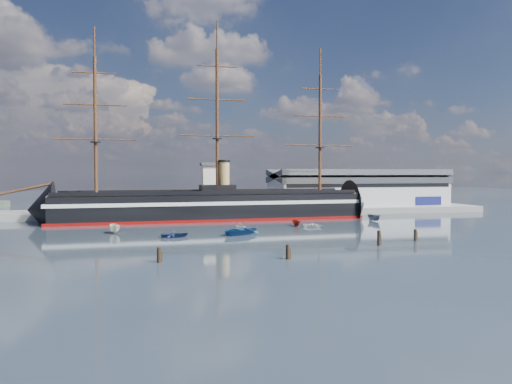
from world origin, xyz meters
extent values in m
plane|color=#1C242F|center=(0.00, 40.00, 0.00)|extent=(600.00, 600.00, 0.00)
cube|color=slate|center=(10.00, 76.00, 0.00)|extent=(180.00, 18.00, 2.00)
cube|color=#B7BABC|center=(58.00, 80.00, 7.00)|extent=(62.00, 20.00, 10.00)
cube|color=#3F4247|center=(58.00, 80.00, 12.60)|extent=(63.00, 21.00, 2.00)
cube|color=silver|center=(3.00, 73.00, 9.00)|extent=(4.00, 4.00, 14.00)
cube|color=#3F4247|center=(3.00, 73.00, 16.50)|extent=(5.00, 5.00, 1.00)
cube|color=black|center=(1.63, 60.00, 4.00)|extent=(88.55, 19.39, 7.00)
cube|color=silver|center=(1.63, 60.00, 5.20)|extent=(90.56, 19.71, 1.00)
cube|color=#6F0705|center=(1.63, 60.00, 0.35)|extent=(90.56, 19.67, 0.90)
cone|color=black|center=(-44.87, 60.00, 3.70)|extent=(14.60, 16.21, 15.68)
cone|color=black|center=(48.13, 60.00, 3.70)|extent=(11.60, 16.09, 15.68)
cube|color=brown|center=(1.63, 60.00, 7.60)|extent=(88.50, 18.11, 0.40)
cube|color=black|center=(3.63, 60.00, 9.00)|extent=(10.22, 6.38, 2.50)
cylinder|color=tan|center=(5.63, 60.00, 12.50)|extent=(3.20, 3.20, 9.00)
cylinder|color=#381E0F|center=(-50.37, 60.00, 9.00)|extent=(17.77, 1.39, 4.43)
cylinder|color=#381E0F|center=(-30.37, 60.00, 26.80)|extent=(0.90, 0.90, 38.00)
cylinder|color=#381E0F|center=(3.63, 60.00, 28.80)|extent=(0.90, 0.90, 42.00)
cylinder|color=#381E0F|center=(35.63, 60.00, 25.80)|extent=(0.90, 0.90, 36.00)
imported|color=silver|center=(-24.46, 32.27, 0.00)|extent=(6.98, 3.46, 2.67)
imported|color=navy|center=(-11.80, 22.30, 0.00)|extent=(1.83, 3.78, 1.70)
imported|color=maroon|center=(20.41, 36.86, 0.00)|extent=(4.94, 1.87, 1.97)
imported|color=silver|center=(4.51, 31.95, 0.00)|extent=(5.94, 4.77, 2.01)
imported|color=white|center=(23.81, 34.00, 0.00)|extent=(3.02, 3.12, 1.45)
imported|color=#525867|center=(46.10, 44.37, 0.00)|extent=(6.48, 3.32, 2.47)
imported|color=navy|center=(2.24, 23.25, 0.00)|extent=(5.22, 6.05, 2.70)
cylinder|color=black|center=(-16.61, -7.54, 0.00)|extent=(0.64, 0.64, 3.00)
cylinder|color=black|center=(3.41, -9.53, 0.00)|extent=(0.64, 0.64, 3.02)
cylinder|color=black|center=(24.73, 0.88, 0.00)|extent=(0.64, 0.64, 3.51)
cylinder|color=black|center=(34.87, 4.83, 0.00)|extent=(0.64, 0.64, 3.03)
camera|label=1|loc=(-20.32, -84.72, 13.66)|focal=35.00mm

